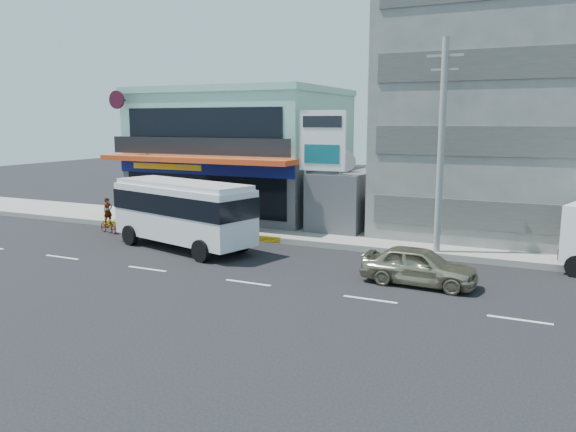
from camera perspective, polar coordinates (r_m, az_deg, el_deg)
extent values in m
plane|color=black|center=(22.46, -4.07, -6.78)|extent=(120.00, 120.00, 0.00)
cube|color=gray|center=(29.51, 13.64, -2.74)|extent=(70.00, 5.00, 0.30)
cube|color=#4B4B50|center=(37.92, -4.46, 3.05)|extent=(12.00, 10.00, 4.00)
cube|color=#97D6BF|center=(37.67, -4.54, 9.10)|extent=(12.00, 10.00, 4.00)
cube|color=#D54319|center=(32.82, -9.50, 5.69)|extent=(12.40, 1.80, 0.30)
cube|color=navy|center=(33.48, -8.74, 4.84)|extent=(12.00, 0.12, 0.80)
cube|color=black|center=(33.66, -8.65, 2.30)|extent=(11.00, 0.06, 2.60)
cube|color=gray|center=(33.83, 24.47, 9.91)|extent=(16.00, 12.00, 14.00)
cube|color=#4B4B50|center=(32.88, 6.06, 1.57)|extent=(3.00, 6.00, 3.50)
cylinder|color=slate|center=(31.74, 5.53, 4.60)|extent=(1.50, 1.50, 0.15)
cylinder|color=gray|center=(30.64, 1.74, 3.85)|extent=(0.16, 0.16, 6.50)
cylinder|color=gray|center=(29.91, 5.27, 3.67)|extent=(0.16, 0.16, 6.50)
cube|color=white|center=(30.12, 3.53, 7.65)|extent=(2.60, 0.18, 3.20)
cylinder|color=#999993|center=(26.64, 15.27, 6.42)|extent=(0.30, 0.30, 10.00)
cube|color=#999993|center=(26.76, 15.69, 15.43)|extent=(1.60, 0.12, 0.12)
cube|color=#999993|center=(26.70, 15.63, 14.15)|extent=(1.20, 0.10, 0.10)
cube|color=silver|center=(28.42, -10.62, 0.35)|extent=(8.41, 4.54, 2.64)
cube|color=black|center=(28.34, -10.65, 1.38)|extent=(8.48, 4.61, 0.97)
cube|color=silver|center=(28.23, -10.71, 3.22)|extent=(8.12, 4.26, 0.23)
cylinder|color=black|center=(30.09, -15.73, -1.88)|extent=(1.08, 0.58, 1.03)
cylinder|color=black|center=(31.54, -11.95, -1.21)|extent=(1.08, 0.58, 1.03)
cylinder|color=black|center=(25.81, -8.81, -3.52)|extent=(1.08, 0.58, 1.03)
cylinder|color=black|center=(27.49, -4.85, -2.63)|extent=(1.08, 0.58, 1.03)
imported|color=tan|center=(22.56, 13.16, -4.94)|extent=(4.55, 2.01, 1.52)
imported|color=#550E0C|center=(33.68, -17.75, -0.95)|extent=(1.67, 0.95, 0.83)
imported|color=#66594C|center=(33.54, -17.83, 0.47)|extent=(0.50, 0.63, 1.52)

